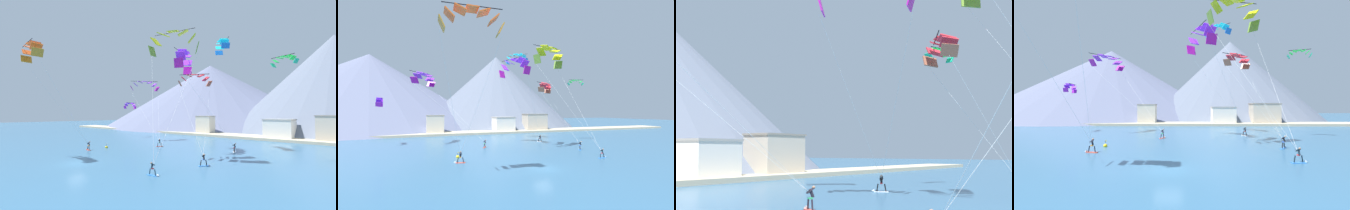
{
  "view_description": "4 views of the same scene",
  "coord_description": "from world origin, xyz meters",
  "views": [
    {
      "loc": [
        31.49,
        -15.9,
        7.1
      ],
      "look_at": [
        1.6,
        18.07,
        8.98
      ],
      "focal_mm": 24.0,
      "sensor_mm": 36.0,
      "label": 1
    },
    {
      "loc": [
        -15.55,
        -26.94,
        7.74
      ],
      "look_at": [
        -0.47,
        13.11,
        9.0
      ],
      "focal_mm": 24.0,
      "sensor_mm": 36.0,
      "label": 2
    },
    {
      "loc": [
        -27.94,
        -1.08,
        4.1
      ],
      "look_at": [
        0.95,
        19.96,
        7.64
      ],
      "focal_mm": 50.0,
      "sensor_mm": 36.0,
      "label": 3
    },
    {
      "loc": [
        1.64,
        -19.94,
        5.53
      ],
      "look_at": [
        0.78,
        19.63,
        5.96
      ],
      "focal_mm": 24.0,
      "sensor_mm": 36.0,
      "label": 4
    }
  ],
  "objects": [
    {
      "name": "kitesurfer_mid_center",
      "position": [
        -2.63,
        20.33,
        0.55
      ],
      "size": [
        1.18,
        1.72,
        1.78
      ],
      "color": "#E54C33",
      "rests_on": "ground"
    },
    {
      "name": "kitesurfer_far_right",
      "position": [
        12.84,
        24.19,
        0.55
      ],
      "size": [
        1.15,
        1.73,
        1.79
      ],
      "color": "white",
      "rests_on": "ground"
    },
    {
      "name": "parafoil_kite_distant_high_outer",
      "position": [
        22.31,
        21.63,
        15.59
      ],
      "size": [
        4.23,
        2.12,
        1.47
      ],
      "color": "#12A673"
    },
    {
      "name": "shore_building_promenade_mid",
      "position": [
        13.26,
        52.44,
        2.9
      ],
      "size": [
        7.59,
        6.58,
        5.78
      ],
      "color": "silver",
      "rests_on": "ground"
    },
    {
      "name": "parafoil_kite_near_trail",
      "position": [
        9.74,
        15.75,
        13.15
      ],
      "size": [
        7.38,
        7.55,
        12.72
      ],
      "color": "#9B583E"
    },
    {
      "name": "shore_building_harbour_front",
      "position": [
        26.43,
        52.27,
        3.45
      ],
      "size": [
        8.94,
        5.64,
        6.88
      ],
      "color": "beige",
      "rests_on": "ground"
    }
  ]
}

